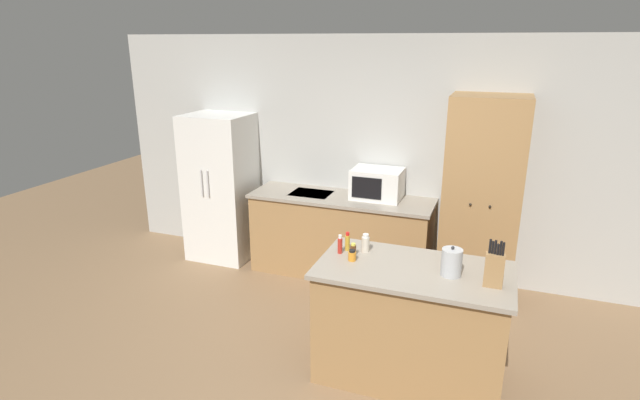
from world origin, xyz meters
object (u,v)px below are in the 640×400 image
at_px(refrigerator, 221,187).
at_px(spice_bottle_green_herb, 340,245).
at_px(spice_bottle_amber_oil, 353,250).
at_px(kettle, 452,262).
at_px(spice_bottle_short_red, 347,242).
at_px(spice_bottle_tall_dark, 365,243).
at_px(spice_bottle_pale_salt, 352,256).
at_px(pantry_cabinet, 482,200).
at_px(knife_block, 494,269).
at_px(microwave, 377,184).

height_order(refrigerator, spice_bottle_green_herb, refrigerator).
relative_size(spice_bottle_amber_oil, kettle, 0.44).
bearing_deg(spice_bottle_amber_oil, refrigerator, 144.87).
bearing_deg(spice_bottle_short_red, spice_bottle_tall_dark, 11.87).
relative_size(spice_bottle_amber_oil, spice_bottle_pale_salt, 1.15).
bearing_deg(spice_bottle_amber_oil, spice_bottle_short_red, 133.67).
bearing_deg(spice_bottle_green_herb, pantry_cabinet, 56.60).
bearing_deg(spice_bottle_pale_salt, knife_block, -3.76).
relative_size(microwave, spice_bottle_short_red, 3.41).
distance_m(pantry_cabinet, knife_block, 1.66).
bearing_deg(spice_bottle_pale_salt, spice_bottle_amber_oil, 102.22).
distance_m(microwave, spice_bottle_amber_oil, 1.57).
distance_m(refrigerator, spice_bottle_short_red, 2.44).
bearing_deg(microwave, spice_bottle_pale_salt, -82.29).
xyz_separation_m(pantry_cabinet, microwave, (-1.08, 0.07, 0.05)).
distance_m(pantry_cabinet, spice_bottle_short_red, 1.70).
height_order(refrigerator, spice_bottle_amber_oil, refrigerator).
bearing_deg(refrigerator, microwave, 2.87).
relative_size(spice_bottle_short_red, spice_bottle_green_herb, 1.01).
bearing_deg(spice_bottle_short_red, spice_bottle_pale_salt, -61.99).
bearing_deg(spice_bottle_tall_dark, refrigerator, 147.69).
xyz_separation_m(pantry_cabinet, spice_bottle_amber_oil, (-0.87, -1.49, -0.05)).
distance_m(pantry_cabinet, spice_bottle_amber_oil, 1.72).
height_order(knife_block, spice_bottle_green_herb, knife_block).
xyz_separation_m(microwave, knife_block, (1.25, -1.72, -0.02)).
relative_size(knife_block, spice_bottle_short_red, 2.19).
height_order(spice_bottle_short_red, spice_bottle_amber_oil, spice_bottle_short_red).
bearing_deg(knife_block, spice_bottle_pale_salt, 176.24).
bearing_deg(spice_bottle_short_red, knife_block, -12.16).
xyz_separation_m(refrigerator, spice_bottle_pale_salt, (2.10, -1.56, 0.10)).
height_order(microwave, spice_bottle_amber_oil, microwave).
bearing_deg(microwave, knife_block, -54.06).
bearing_deg(microwave, pantry_cabinet, -3.60).
relative_size(microwave, spice_bottle_pale_salt, 6.14).
distance_m(refrigerator, spice_bottle_tall_dark, 2.54).
xyz_separation_m(refrigerator, pantry_cabinet, (2.95, 0.03, 0.16)).
distance_m(spice_bottle_tall_dark, spice_bottle_pale_salt, 0.21).
bearing_deg(knife_block, microwave, 125.94).
xyz_separation_m(knife_block, spice_bottle_tall_dark, (-0.97, 0.27, -0.06)).
height_order(microwave, spice_bottle_pale_salt, microwave).
xyz_separation_m(knife_block, kettle, (-0.29, 0.07, -0.03)).
xyz_separation_m(microwave, kettle, (0.96, -1.65, -0.05)).
xyz_separation_m(spice_bottle_tall_dark, spice_bottle_short_red, (-0.14, -0.03, 0.00)).
relative_size(pantry_cabinet, spice_bottle_short_red, 13.29).
height_order(refrigerator, spice_bottle_tall_dark, refrigerator).
distance_m(refrigerator, knife_block, 3.52).
bearing_deg(pantry_cabinet, spice_bottle_pale_salt, -118.23).
xyz_separation_m(microwave, spice_bottle_short_red, (0.13, -1.48, -0.08)).
xyz_separation_m(refrigerator, spice_bottle_amber_oil, (2.08, -1.46, 0.11)).
bearing_deg(spice_bottle_green_herb, spice_bottle_pale_salt, -37.04).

